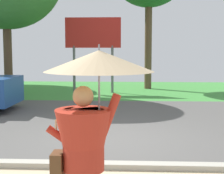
% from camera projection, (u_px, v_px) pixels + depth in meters
% --- Properties ---
extents(ground_plane, '(40.00, 22.00, 0.20)m').
position_uv_depth(ground_plane, '(116.00, 117.00, 11.16)').
color(ground_plane, '#565451').
extents(monk_pedestrian, '(1.14, 1.14, 2.13)m').
position_uv_depth(monk_pedestrian, '(88.00, 137.00, 3.76)').
color(monk_pedestrian, '#B22D1E').
rests_on(monk_pedestrian, ground_plane).
extents(roadside_billboard, '(2.60, 0.12, 3.50)m').
position_uv_depth(roadside_billboard, '(93.00, 38.00, 16.62)').
color(roadside_billboard, slate).
rests_on(roadside_billboard, ground_plane).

